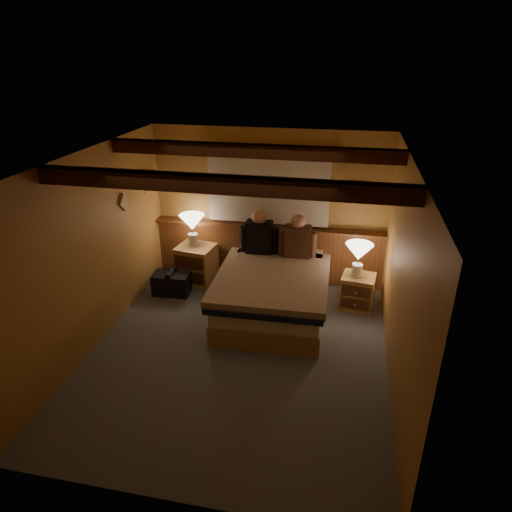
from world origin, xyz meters
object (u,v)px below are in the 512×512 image
(lamp_left, at_px, (192,224))
(person_left, at_px, (259,235))
(lamp_right, at_px, (359,254))
(person_right, at_px, (298,239))
(duffel_bag, at_px, (172,283))
(bed, at_px, (273,293))
(nightstand_left, at_px, (197,264))
(nightstand_right, at_px, (357,292))

(lamp_left, relative_size, person_left, 0.73)
(lamp_right, height_order, person_left, person_left)
(person_right, distance_m, duffel_bag, 2.03)
(lamp_left, distance_m, lamp_right, 2.56)
(lamp_left, height_order, person_right, person_right)
(bed, bearing_deg, nightstand_left, 149.75)
(nightstand_left, height_order, lamp_right, lamp_right)
(lamp_right, bearing_deg, duffel_bag, -177.02)
(nightstand_right, bearing_deg, bed, -151.14)
(person_right, bearing_deg, nightstand_left, 172.55)
(duffel_bag, bearing_deg, lamp_left, 63.84)
(nightstand_left, xyz_separation_m, lamp_right, (2.49, -0.32, 0.54))
(lamp_left, bearing_deg, lamp_right, -7.98)
(nightstand_left, bearing_deg, lamp_right, 1.37)
(bed, height_order, person_right, person_right)
(nightstand_right, height_order, person_left, person_left)
(nightstand_left, xyz_separation_m, person_right, (1.61, -0.13, 0.61))
(bed, bearing_deg, nightstand_right, 19.63)
(nightstand_left, relative_size, lamp_right, 1.25)
(person_left, relative_size, person_right, 1.04)
(lamp_left, relative_size, person_right, 0.76)
(lamp_right, xyz_separation_m, duffel_bag, (-2.74, -0.14, -0.67))
(duffel_bag, bearing_deg, nightstand_right, -0.25)
(nightstand_left, bearing_deg, bed, -20.20)
(bed, distance_m, lamp_left, 1.73)
(bed, relative_size, person_right, 2.92)
(nightstand_right, bearing_deg, person_left, 179.93)
(lamp_left, bearing_deg, nightstand_left, -37.76)
(nightstand_right, relative_size, person_left, 0.73)
(nightstand_left, relative_size, nightstand_right, 1.23)
(person_left, xyz_separation_m, person_right, (0.57, -0.03, -0.01))
(person_right, bearing_deg, person_left, 173.87)
(lamp_right, bearing_deg, nightstand_right, 18.83)
(nightstand_right, relative_size, lamp_right, 1.02)
(nightstand_right, xyz_separation_m, lamp_right, (-0.04, -0.01, 0.60))
(lamp_left, xyz_separation_m, person_right, (1.66, -0.17, -0.05))
(nightstand_left, relative_size, duffel_bag, 1.10)
(nightstand_right, xyz_separation_m, person_right, (-0.91, 0.17, 0.67))
(nightstand_left, bearing_deg, lamp_left, 150.94)
(lamp_left, xyz_separation_m, duffel_bag, (-0.21, -0.50, -0.79))
(nightstand_left, height_order, nightstand_right, nightstand_left)
(nightstand_right, bearing_deg, person_right, 177.13)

